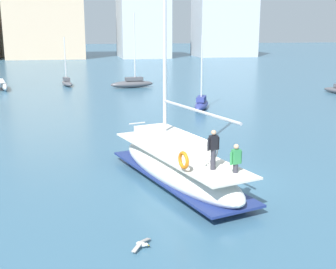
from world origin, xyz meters
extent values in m
plane|color=#38607A|center=(0.00, 0.00, 0.00)|extent=(400.00, 400.00, 0.00)
ellipsoid|color=white|center=(-1.98, -0.26, 0.70)|extent=(4.93, 9.89, 1.40)
cube|color=navy|center=(-1.98, -0.26, 0.39)|extent=(4.90, 9.71, 0.10)
cube|color=beige|center=(-1.98, -0.26, 1.44)|extent=(4.62, 9.38, 0.08)
cube|color=white|center=(-2.17, 0.43, 1.83)|extent=(2.80, 4.61, 0.70)
cylinder|color=silver|center=(-2.31, 0.89, 7.71)|extent=(0.16, 0.16, 12.46)
cylinder|color=#B7B7BC|center=(-1.52, -1.88, 3.60)|extent=(1.69, 5.57, 0.12)
cylinder|color=silver|center=(-3.18, 3.98, 1.95)|extent=(0.88, 0.30, 0.06)
torus|color=orange|center=(-2.39, -3.13, 1.95)|extent=(0.33, 0.71, 0.70)
cylinder|color=#33333D|center=(-1.19, -3.03, 1.88)|extent=(0.20, 0.20, 0.80)
cube|color=black|center=(-1.19, -3.03, 2.56)|extent=(0.36, 0.28, 0.56)
sphere|color=tan|center=(-1.19, -3.03, 2.95)|extent=(0.20, 0.20, 0.20)
cylinder|color=black|center=(-1.40, -3.09, 2.51)|extent=(0.09, 0.09, 0.50)
cylinder|color=black|center=(-0.98, -2.97, 2.51)|extent=(0.09, 0.09, 0.50)
cylinder|color=#33333D|center=(-0.47, -3.58, 1.66)|extent=(0.20, 0.20, 0.35)
cube|color=#338C4C|center=(-0.47, -3.58, 2.11)|extent=(0.36, 0.28, 0.56)
sphere|color=tan|center=(-0.47, -3.58, 2.50)|extent=(0.20, 0.20, 0.20)
cylinder|color=#338C4C|center=(-0.68, -3.64, 2.06)|extent=(0.09, 0.09, 0.50)
cylinder|color=#338C4C|center=(-0.25, -3.52, 2.06)|extent=(0.09, 0.09, 0.50)
torus|color=silver|center=(-1.26, -2.80, 2.10)|extent=(0.75, 0.27, 0.76)
ellipsoid|color=navy|center=(4.43, 18.11, 0.36)|extent=(2.70, 4.45, 0.71)
cube|color=navy|center=(4.34, 17.91, 0.91)|extent=(1.32, 1.88, 0.40)
cylinder|color=silver|center=(4.30, 17.81, 3.52)|extent=(0.12, 0.12, 5.62)
ellipsoid|color=silver|center=(-14.39, 34.93, 0.47)|extent=(1.78, 5.75, 0.93)
ellipsoid|color=#4C4C51|center=(0.27, 33.62, 0.42)|extent=(5.32, 1.98, 0.84)
cube|color=#4C4C51|center=(0.53, 33.66, 1.04)|extent=(2.17, 1.09, 0.40)
cylinder|color=silver|center=(0.66, 33.68, 4.75)|extent=(0.13, 0.13, 7.83)
ellipsoid|color=#4C4C51|center=(-7.34, 36.91, 0.31)|extent=(1.82, 3.96, 0.62)
cube|color=#4C4C51|center=(-7.38, 37.10, 0.82)|extent=(0.95, 1.64, 0.40)
cylinder|color=silver|center=(-7.41, 37.19, 3.26)|extent=(0.11, 0.11, 5.28)
ellipsoid|color=silver|center=(-4.45, -5.97, 0.13)|extent=(0.40, 0.36, 0.16)
sphere|color=silver|center=(-4.30, -6.08, 0.16)|extent=(0.11, 0.11, 0.11)
cone|color=gold|center=(-4.25, -6.12, 0.15)|extent=(0.08, 0.07, 0.04)
cube|color=#9E9993|center=(-4.29, -5.76, 0.15)|extent=(0.42, 0.49, 0.13)
cube|color=#9E9993|center=(-4.61, -6.17, 0.15)|extent=(0.42, 0.49, 0.13)
cube|color=#C6AD8E|center=(-12.67, 94.97, 12.51)|extent=(17.90, 16.40, 25.02)
cube|color=#B2B7BC|center=(10.52, 92.67, 8.98)|extent=(11.64, 15.50, 17.96)
cube|color=#B2B7BC|center=(31.41, 92.09, 10.25)|extent=(14.75, 10.74, 20.50)
camera|label=1|loc=(-6.23, -18.74, 6.78)|focal=47.33mm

